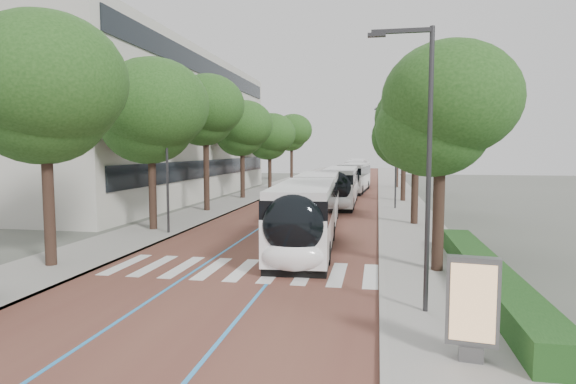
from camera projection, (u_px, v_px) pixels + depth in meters
name	position (u px, v px, depth m)	size (l,w,h in m)	color
ground	(230.00, 277.00, 18.02)	(160.00, 160.00, 0.00)	#51544C
road	(331.00, 190.00, 57.19)	(11.00, 140.00, 0.02)	brown
sidewalk_left	(270.00, 188.00, 58.56)	(4.00, 140.00, 0.12)	gray
sidewalk_right	(396.00, 190.00, 55.82)	(4.00, 140.00, 0.12)	gray
kerb_left	(285.00, 189.00, 58.21)	(0.20, 140.00, 0.14)	gray
kerb_right	(379.00, 190.00, 56.16)	(0.20, 140.00, 0.14)	gray
zebra_crossing	(242.00, 270.00, 18.96)	(10.55, 3.60, 0.01)	silver
lane_line_left	(318.00, 189.00, 57.48)	(0.12, 126.00, 0.01)	#2A87D3
lane_line_right	(345.00, 190.00, 56.90)	(0.12, 126.00, 0.01)	#2A87D3
office_building	(127.00, 127.00, 48.39)	(18.11, 40.00, 14.00)	#ADABA0
hedge	(487.00, 275.00, 16.31)	(1.20, 14.00, 0.80)	#173C14
streetlight_near	(423.00, 147.00, 13.45)	(1.82, 0.20, 8.00)	#303032
streetlight_far	(394.00, 149.00, 37.94)	(1.82, 0.20, 8.00)	#303032
lamp_post_left	(167.00, 161.00, 26.61)	(0.14, 0.14, 8.00)	#303032
trees_left	(228.00, 127.00, 41.75)	(6.28, 60.90, 9.82)	black
trees_right	(409.00, 131.00, 36.76)	(5.74, 46.95, 9.03)	black
lead_bus	(311.00, 208.00, 25.86)	(3.55, 18.51, 3.20)	black
bus_queued_0	(341.00, 186.00, 41.12)	(2.66, 12.42, 3.20)	white
bus_queued_1	(354.00, 178.00, 54.33)	(3.27, 12.53, 3.20)	white
bus_queued_2	(355.00, 172.00, 67.19)	(2.82, 12.45, 3.20)	white
bus_queued_3	(358.00, 169.00, 80.76)	(3.30, 12.53, 3.20)	white
ad_panel	(472.00, 306.00, 10.51)	(1.14, 0.49, 2.30)	#59595B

